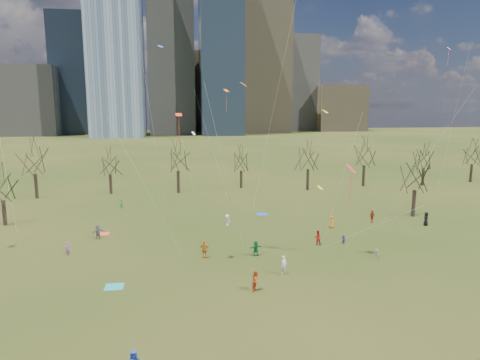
{
  "coord_description": "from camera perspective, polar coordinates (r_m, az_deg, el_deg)",
  "views": [
    {
      "loc": [
        -7.54,
        -36.95,
        15.64
      ],
      "look_at": [
        0.0,
        12.0,
        7.0
      ],
      "focal_mm": 32.0,
      "sensor_mm": 36.0,
      "label": 1
    }
  ],
  "objects": [
    {
      "name": "person_8",
      "position": [
        50.61,
        13.62,
        -7.76
      ],
      "size": [
        0.54,
        0.61,
        1.06
      ],
      "primitive_type": "imported",
      "rotation": [
        0.0,
        0.0,
        5.02
      ],
      "color": "#292398",
      "rests_on": "ground"
    },
    {
      "name": "person_1",
      "position": [
        40.97,
        5.88,
        -11.23
      ],
      "size": [
        0.79,
        0.73,
        1.82
      ],
      "primitive_type": "imported",
      "rotation": [
        0.0,
        0.0,
        0.59
      ],
      "color": "silver",
      "rests_on": "ground"
    },
    {
      "name": "person_3",
      "position": [
        47.2,
        17.76,
        -9.32
      ],
      "size": [
        0.61,
        0.73,
        0.98
      ],
      "primitive_type": "imported",
      "rotation": [
        0.0,
        0.0,
        2.05
      ],
      "color": "slate",
      "rests_on": "ground"
    },
    {
      "name": "bare_tree_row",
      "position": [
        75.15,
        -3.0,
        2.6
      ],
      "size": [
        113.04,
        29.8,
        9.5
      ],
      "color": "black",
      "rests_on": "ground"
    },
    {
      "name": "downtown_skyline",
      "position": [
        248.74,
        -7.82,
        15.2
      ],
      "size": [
        212.5,
        78.0,
        118.0
      ],
      "color": "slate",
      "rests_on": "ground"
    },
    {
      "name": "person_13",
      "position": [
        68.12,
        -15.52,
        -3.13
      ],
      "size": [
        0.43,
        0.57,
        1.42
      ],
      "primitive_type": "imported",
      "rotation": [
        0.0,
        0.0,
        1.76
      ],
      "color": "#17684E",
      "rests_on": "ground"
    },
    {
      "name": "person_10",
      "position": [
        60.69,
        17.19,
        -4.66
      ],
      "size": [
        1.08,
        0.72,
        1.7
      ],
      "primitive_type": "imported",
      "rotation": [
        0.0,
        0.0,
        0.34
      ],
      "color": "#A82B18",
      "rests_on": "ground"
    },
    {
      "name": "person_6",
      "position": [
        61.66,
        23.56,
        -4.77
      ],
      "size": [
        0.99,
        1.06,
        1.82
      ],
      "primitive_type": "imported",
      "rotation": [
        0.0,
        0.0,
        4.1
      ],
      "color": "black",
      "rests_on": "ground"
    },
    {
      "name": "blanket_crimson",
      "position": [
        55.81,
        -17.85,
        -6.85
      ],
      "size": [
        1.6,
        1.5,
        0.03
      ],
      "primitive_type": "cube",
      "color": "red",
      "rests_on": "ground"
    },
    {
      "name": "person_14",
      "position": [
        49.76,
        10.28,
        -7.54
      ],
      "size": [
        0.87,
        0.69,
        1.73
      ],
      "primitive_type": "imported",
      "rotation": [
        0.0,
        0.0,
        3.19
      ],
      "color": "#B21E19",
      "rests_on": "ground"
    },
    {
      "name": "person_5",
      "position": [
        45.59,
        2.11,
        -9.06
      ],
      "size": [
        1.61,
        0.76,
        1.67
      ],
      "primitive_type": "imported",
      "rotation": [
        0.0,
        0.0,
        3.32
      ],
      "color": "#176933",
      "rests_on": "ground"
    },
    {
      "name": "person_12",
      "position": [
        56.66,
        12.12,
        -5.5
      ],
      "size": [
        0.55,
        0.81,
        1.63
      ],
      "primitive_type": "imported",
      "rotation": [
        0.0,
        0.0,
        1.61
      ],
      "color": "orange",
      "rests_on": "ground"
    },
    {
      "name": "blanket_navy",
      "position": [
        62.55,
        2.96,
        -4.58
      ],
      "size": [
        1.6,
        1.5,
        0.03
      ],
      "primitive_type": "cube",
      "color": "#253BB0",
      "rests_on": "ground"
    },
    {
      "name": "person_2",
      "position": [
        37.46,
        2.18,
        -13.27
      ],
      "size": [
        1.07,
        1.12,
        1.81
      ],
      "primitive_type": "imported",
      "rotation": [
        0.0,
        0.0,
        0.95
      ],
      "color": "#C7461C",
      "rests_on": "ground"
    },
    {
      "name": "person_9",
      "position": [
        56.6,
        -1.74,
        -5.36
      ],
      "size": [
        1.1,
        1.04,
        1.5
      ],
      "primitive_type": "imported",
      "rotation": [
        0.0,
        0.0,
        5.6
      ],
      "color": "white",
      "rests_on": "ground"
    },
    {
      "name": "kites_airborne",
      "position": [
        50.94,
        1.2,
        6.43
      ],
      "size": [
        73.32,
        38.13,
        31.23
      ],
      "color": "#F63614",
      "rests_on": "ground"
    },
    {
      "name": "ground",
      "position": [
        40.82,
        2.63,
        -12.64
      ],
      "size": [
        500.0,
        500.0,
        0.0
      ],
      "primitive_type": "plane",
      "color": "black",
      "rests_on": "ground"
    },
    {
      "name": "person_4",
      "position": [
        44.98,
        -4.72,
        -9.22
      ],
      "size": [
        1.18,
        0.75,
        1.87
      ],
      "primitive_type": "imported",
      "rotation": [
        0.0,
        0.0,
        2.85
      ],
      "color": "#CD6A16",
      "rests_on": "ground"
    },
    {
      "name": "person_7",
      "position": [
        49.22,
        -22.03,
        -8.5
      ],
      "size": [
        0.53,
        0.62,
        1.43
      ],
      "primitive_type": "imported",
      "rotation": [
        0.0,
        0.0,
        4.27
      ],
      "color": "#9A4D9A",
      "rests_on": "ground"
    },
    {
      "name": "person_11",
      "position": [
        53.79,
        -18.41,
        -6.58
      ],
      "size": [
        1.61,
        1.27,
        1.71
      ],
      "primitive_type": "imported",
      "rotation": [
        0.0,
        0.0,
        0.56
      ],
      "color": "slate",
      "rests_on": "ground"
    },
    {
      "name": "blanket_teal",
      "position": [
        40.05,
        -16.42,
        -13.49
      ],
      "size": [
        1.6,
        1.5,
        0.03
      ],
      "primitive_type": "cube",
      "color": "teal",
      "rests_on": "ground"
    }
  ]
}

